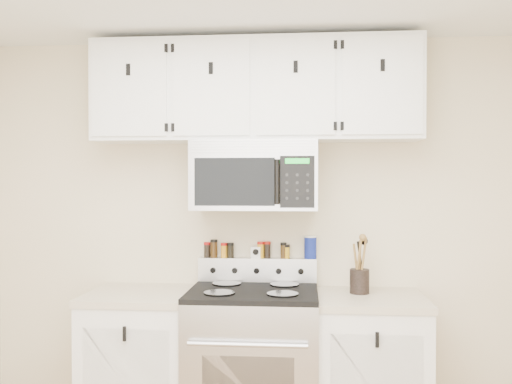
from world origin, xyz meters
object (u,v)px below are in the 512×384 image
(utensil_crock, at_px, (360,279))
(salt_canister, at_px, (310,247))
(range, at_px, (253,367))
(microwave, at_px, (255,175))

(utensil_crock, bearing_deg, salt_canister, 146.34)
(utensil_crock, distance_m, salt_canister, 0.39)
(range, xyz_separation_m, salt_canister, (0.34, 0.28, 0.69))
(range, distance_m, salt_canister, 0.82)
(utensil_crock, relative_size, salt_canister, 2.33)
(range, distance_m, microwave, 1.15)
(salt_canister, bearing_deg, range, -140.30)
(utensil_crock, xyz_separation_m, salt_canister, (-0.29, 0.19, 0.17))
(range, height_order, utensil_crock, utensil_crock)
(salt_canister, bearing_deg, utensil_crock, -33.66)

